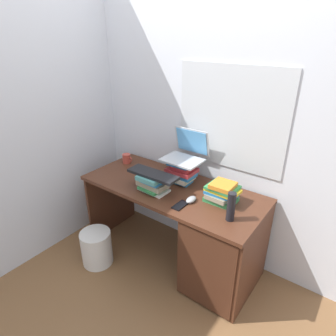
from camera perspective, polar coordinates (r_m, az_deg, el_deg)
The scene contains 14 objects.
ground_plane at distance 2.80m, azimuth 0.65°, elevation -16.85°, with size 6.00×6.00×0.00m, color brown.
wall_back at distance 2.46m, azimuth 6.06°, elevation 11.46°, with size 6.00×0.06×2.60m.
wall_left at distance 2.87m, azimuth -16.52°, elevation 12.60°, with size 0.05×6.00×2.60m, color silver.
desk at distance 2.38m, azimuth 8.16°, elevation -13.68°, with size 1.52×0.65×0.73m.
book_stack_tall at distance 2.41m, azimuth 2.70°, elevation -0.70°, with size 0.24×0.19×0.20m.
book_stack_keyboard_riser at distance 2.30m, azimuth -3.02°, elevation -2.97°, with size 0.25×0.19×0.14m.
book_stack_side at distance 2.18m, azimuth 10.52°, elevation -4.78°, with size 0.25×0.20×0.16m.
laptop at distance 2.39m, azimuth 3.61°, elevation 3.14°, with size 0.32×0.29×0.24m.
keyboard at distance 2.25m, azimuth -2.99°, elevation -1.22°, with size 0.42×0.14×0.02m, color black.
computer_mouse at distance 2.18m, azimuth 4.57°, elevation -6.22°, with size 0.06×0.10×0.04m, color #A5A8AD.
mug at distance 2.82m, azimuth -8.14°, elevation 1.85°, with size 0.11×0.08×0.09m.
water_bottle at distance 1.98m, azimuth 12.31°, elevation -7.47°, with size 0.06×0.06×0.21m, color black.
cell_phone at distance 2.14m, azimuth 2.42°, elevation -7.35°, with size 0.07×0.14×0.01m, color black.
wastebasket at distance 2.72m, azimuth -13.87°, elevation -14.97°, with size 0.27×0.27×0.32m, color silver.
Camera 1 is at (1.22, -1.68, 1.88)m, focal length 30.95 mm.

